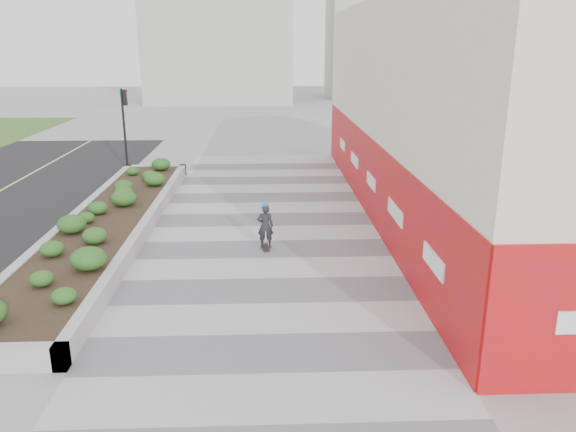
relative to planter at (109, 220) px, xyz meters
name	(u,v)px	position (x,y,z in m)	size (l,w,h in m)	color
ground	(265,322)	(5.50, -7.00, -0.42)	(160.00, 160.00, 0.00)	gray
walkway	(265,273)	(5.50, -4.00, -0.41)	(8.00, 36.00, 0.01)	#A8A8AD
building	(450,110)	(12.48, 1.98, 3.56)	(6.04, 24.08, 8.00)	beige
planter	(109,220)	(0.00, 0.00, 0.00)	(3.00, 18.00, 0.90)	#9E9EA0
traffic_signal_near	(125,117)	(-1.73, 10.50, 2.34)	(0.33, 0.28, 4.20)	black
distant_bldg_north_l	(219,11)	(0.50, 48.00, 9.58)	(16.00, 12.00, 20.00)	#ADAAA3
manhole_cover	(282,273)	(6.00, -4.00, -0.42)	(0.44, 0.44, 0.01)	#595654
skateboarder	(265,226)	(5.51, -1.99, 0.38)	(0.52, 0.74, 1.57)	beige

